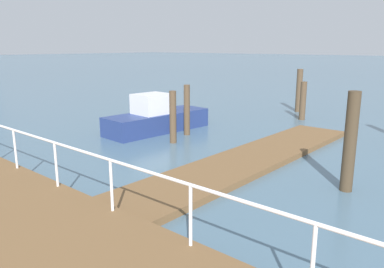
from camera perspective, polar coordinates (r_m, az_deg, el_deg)
ground_plane at (r=16.79m, az=-21.67°, el=-0.21°), size 300.00×300.00×0.00m
floating_dock at (r=12.03m, az=8.24°, el=-3.98°), size 11.63×2.00×0.18m
boardwalk_railing at (r=6.12m, az=-0.22°, el=-9.29°), size 0.06×24.75×1.08m
dock_piling_0 at (r=14.25m, az=-2.88°, el=2.53°), size 0.26×0.26×1.97m
dock_piling_1 at (r=19.59m, az=16.30°, el=4.79°), size 0.30×0.30×1.89m
dock_piling_2 at (r=21.97m, az=15.76°, el=6.30°), size 0.32×0.32×2.36m
dock_piling_3 at (r=15.55m, az=-0.78°, el=3.61°), size 0.25×0.25×2.07m
dock_piling_5 at (r=10.18m, az=22.64°, el=-1.14°), size 0.31×0.31×2.54m
moored_boat_1 at (r=16.38m, az=-5.34°, el=2.37°), size 4.84×1.88×1.63m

